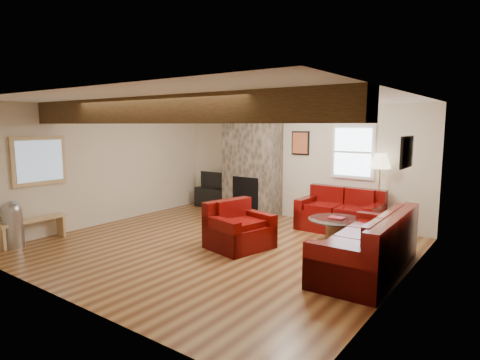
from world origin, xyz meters
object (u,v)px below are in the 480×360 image
object	(u,v)px
sofa_three	(367,242)
tv_cabinet	(214,198)
armchair_red	(240,225)
television	(214,180)
coffee_table	(336,232)
floor_lamp	(380,165)
loveseat	(340,210)

from	to	relation	value
sofa_three	tv_cabinet	world-z (taller)	sofa_three
armchair_red	television	bearing A→B (deg)	60.29
coffee_table	floor_lamp	distance (m)	1.70
loveseat	television	bearing A→B (deg)	175.64
coffee_table	television	world-z (taller)	television
loveseat	coffee_table	bearing A→B (deg)	-70.76
armchair_red	tv_cabinet	distance (m)	3.47
loveseat	floor_lamp	xyz separation A→B (m)	(0.65, 0.32, 0.91)
tv_cabinet	coffee_table	bearing A→B (deg)	-18.05
coffee_table	television	bearing A→B (deg)	161.95
sofa_three	coffee_table	xyz separation A→B (m)	(-0.86, 0.94, -0.20)
coffee_table	tv_cabinet	distance (m)	4.00
television	coffee_table	bearing A→B (deg)	-18.05
armchair_red	floor_lamp	size ratio (longest dim) A/B	0.63
sofa_three	television	xyz separation A→B (m)	(-4.66, 2.18, 0.27)
sofa_three	coffee_table	size ratio (longest dim) A/B	2.34
loveseat	tv_cabinet	world-z (taller)	loveseat
sofa_three	armchair_red	xyz separation A→B (m)	(-2.12, -0.18, -0.04)
floor_lamp	loveseat	bearing A→B (deg)	-153.88
armchair_red	coffee_table	size ratio (longest dim) A/B	1.02
loveseat	armchair_red	world-z (taller)	loveseat
coffee_table	floor_lamp	bearing A→B (deg)	75.15
loveseat	tv_cabinet	size ratio (longest dim) A/B	1.58
loveseat	floor_lamp	distance (m)	1.16
coffee_table	television	size ratio (longest dim) A/B	1.32
tv_cabinet	television	distance (m)	0.46
tv_cabinet	television	size ratio (longest dim) A/B	1.37
floor_lamp	coffee_table	bearing A→B (deg)	-104.85
tv_cabinet	floor_lamp	distance (m)	4.28
sofa_three	armchair_red	bearing A→B (deg)	-86.73
armchair_red	coffee_table	distance (m)	1.70
loveseat	tv_cabinet	xyz separation A→B (m)	(-3.49, 0.30, -0.17)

